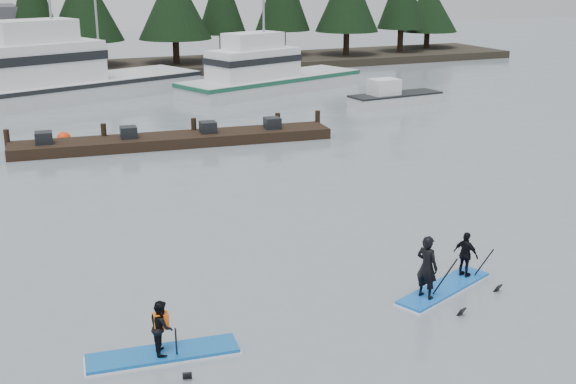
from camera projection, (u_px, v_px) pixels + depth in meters
name	position (u px, v px, depth m)	size (l,w,h in m)	color
ground	(391.00, 308.00, 16.66)	(160.00, 160.00, 0.00)	slate
far_shore	(95.00, 70.00, 53.39)	(70.00, 8.00, 0.60)	#2D281E
treeline	(96.00, 74.00, 53.48)	(60.00, 4.00, 8.00)	black
fishing_boat_large	(63.00, 89.00, 42.71)	(16.53, 9.66, 9.21)	silver
fishing_boat_medium	(267.00, 84.00, 45.68)	(13.03, 7.49, 7.74)	silver
skiff	(395.00, 99.00, 41.39)	(5.53, 1.66, 0.64)	silver
floating_dock	(175.00, 140.00, 31.95)	(14.04, 1.87, 0.47)	black
buoy_c	(400.00, 98.00, 43.77)	(0.62, 0.62, 0.62)	#F7370C
buoy_b	(64.00, 142.00, 32.57)	(0.62, 0.62, 0.62)	#F7370C
buoy_d	(281.00, 133.00, 34.36)	(0.58, 0.58, 0.58)	#F7370C
paddleboard_solo	(162.00, 340.00, 14.45)	(3.10, 1.20, 1.75)	#125BAA
paddleboard_duo	(444.00, 270.00, 17.35)	(3.07, 1.77, 2.14)	blue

